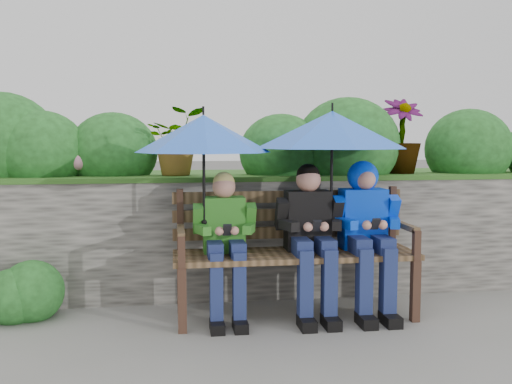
{
  "coord_description": "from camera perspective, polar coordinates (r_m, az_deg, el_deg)",
  "views": [
    {
      "loc": [
        -0.6,
        -4.01,
        1.34
      ],
      "look_at": [
        0.0,
        0.1,
        0.95
      ],
      "focal_mm": 40.0,
      "sensor_mm": 36.0,
      "label": 1
    }
  ],
  "objects": [
    {
      "name": "park_bench",
      "position": [
        4.35,
        3.75,
        -5.18
      ],
      "size": [
        1.82,
        0.53,
        0.96
      ],
      "color": "#3B261B",
      "rests_on": "ground"
    },
    {
      "name": "boy_right",
      "position": [
        4.4,
        10.99,
        -3.09
      ],
      "size": [
        0.51,
        0.62,
        1.17
      ],
      "color": "#0034CA",
      "rests_on": "ground"
    },
    {
      "name": "boy_left",
      "position": [
        4.18,
        -3.11,
        -4.48
      ],
      "size": [
        0.46,
        0.53,
        1.1
      ],
      "color": "#30601E",
      "rests_on": "ground"
    },
    {
      "name": "umbrella_left",
      "position": [
        4.12,
        -5.27,
        5.83
      ],
      "size": [
        0.98,
        0.98,
        0.86
      ],
      "color": "blue",
      "rests_on": "ground"
    },
    {
      "name": "garden_backdrop",
      "position": [
        5.66,
        -3.02,
        -1.73
      ],
      "size": [
        8.0,
        2.86,
        1.77
      ],
      "color": "#474540",
      "rests_on": "ground"
    },
    {
      "name": "ground",
      "position": [
        4.27,
        0.2,
        -12.91
      ],
      "size": [
        60.0,
        60.0,
        0.0
      ],
      "primitive_type": "plane",
      "color": "slate",
      "rests_on": "ground"
    },
    {
      "name": "umbrella_right",
      "position": [
        4.32,
        7.62,
        6.19
      ],
      "size": [
        1.16,
        1.16,
        0.87
      ],
      "color": "blue",
      "rests_on": "ground"
    },
    {
      "name": "boy_middle",
      "position": [
        4.28,
        5.48,
        -3.95
      ],
      "size": [
        0.5,
        0.58,
        1.15
      ],
      "color": "black",
      "rests_on": "ground"
    }
  ]
}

